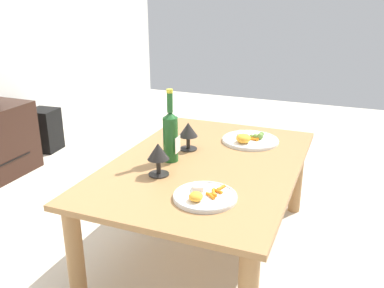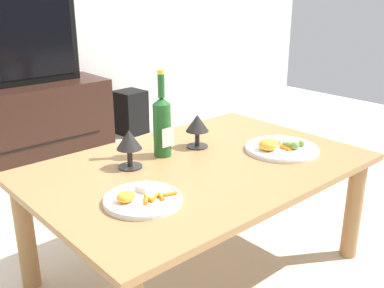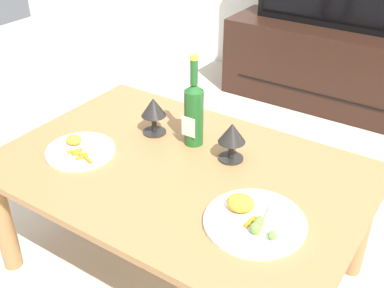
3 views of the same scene
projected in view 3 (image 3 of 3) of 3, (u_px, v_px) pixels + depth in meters
name	position (u px, v px, depth m)	size (l,w,h in m)	color
ground_plane	(181.00, 267.00, 1.88)	(6.40, 6.40, 0.00)	beige
dining_table	(180.00, 184.00, 1.67)	(1.25, 0.84, 0.47)	#9E7042
tv_stand	(326.00, 67.00, 3.00)	(1.26, 0.43, 0.50)	black
wine_bottle	(194.00, 111.00, 1.70)	(0.07, 0.07, 0.34)	#1E5923
goblet_left	(154.00, 109.00, 1.78)	(0.09, 0.09, 0.15)	black
goblet_right	(232.00, 135.00, 1.63)	(0.10, 0.10, 0.14)	black
dinner_plate_left	(81.00, 150.00, 1.71)	(0.25, 0.25, 0.04)	white
dinner_plate_right	(254.00, 219.00, 1.38)	(0.30, 0.30, 0.06)	white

